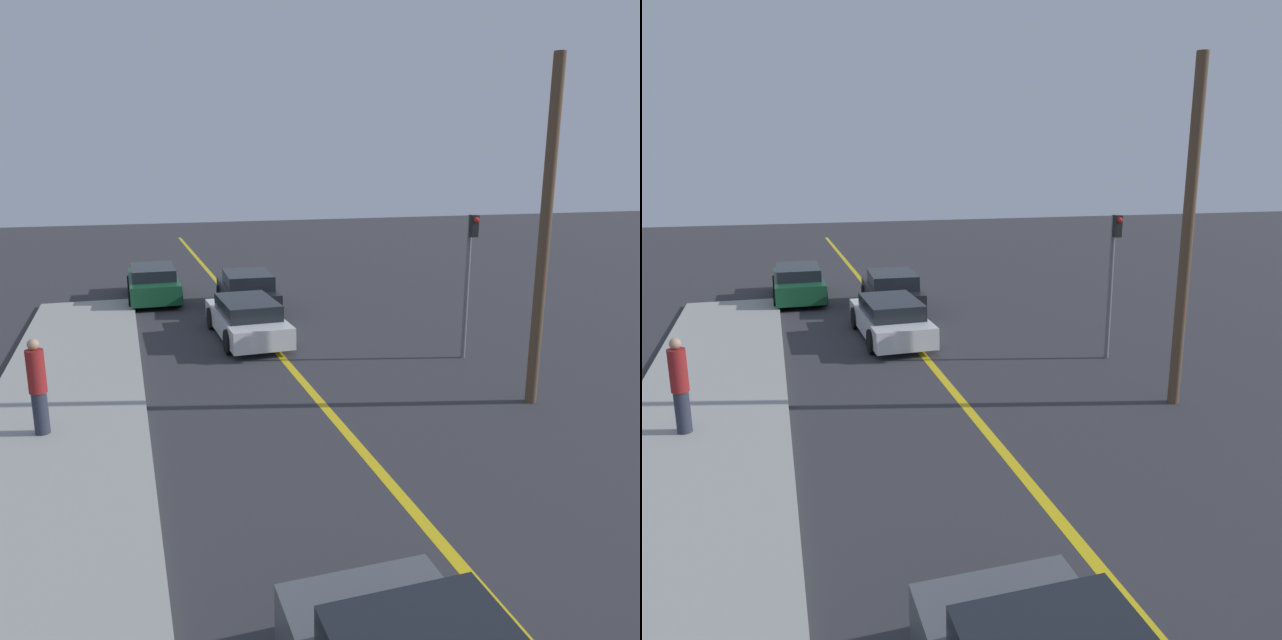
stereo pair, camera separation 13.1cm
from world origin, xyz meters
TOP-DOWN VIEW (x-y plane):
  - road_center_line at (0.00, 18.00)m, footprint 0.20×60.00m
  - sidewalk_left at (-5.26, 13.21)m, footprint 3.23×26.42m
  - car_far_distant at (-0.53, 20.03)m, footprint 1.94×4.65m
  - car_parked_left_lot at (0.24, 23.83)m, footprint 2.06×4.24m
  - car_oncoming_far at (-2.88, 26.68)m, footprint 1.92×4.78m
  - pedestrian_mid_group at (-5.56, 14.20)m, footprint 0.32×0.32m
  - traffic_light at (4.64, 16.36)m, footprint 0.18×0.40m
  - utility_pole at (4.39, 13.10)m, footprint 0.24×0.24m

SIDE VIEW (x-z plane):
  - road_center_line at x=0.00m, z-range 0.00..0.01m
  - sidewalk_left at x=-5.26m, z-range 0.00..0.13m
  - car_far_distant at x=-0.53m, z-range -0.01..1.23m
  - car_oncoming_far at x=-2.88m, z-range 0.00..1.30m
  - car_parked_left_lot at x=0.24m, z-range -0.02..1.35m
  - pedestrian_mid_group at x=-5.56m, z-range 0.15..1.99m
  - traffic_light at x=4.64m, z-range 0.45..4.26m
  - utility_pole at x=4.39m, z-range 0.00..7.15m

